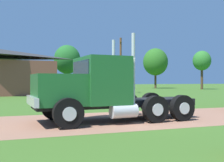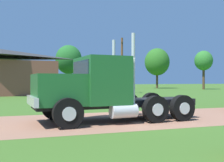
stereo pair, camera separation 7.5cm
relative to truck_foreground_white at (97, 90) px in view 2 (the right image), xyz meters
The scene contains 8 objects.
ground_plane 2.02m from the truck_foreground_white, ahead, with size 200.00×200.00×0.00m, color #406924.
dirt_track 2.02m from the truck_foreground_white, ahead, with size 120.00×5.31×0.01m, color #A06D54.
truck_foreground_white is the anchor object (origin of this frame).
shed_building 22.85m from the truck_foreground_white, 102.09° to the left, with size 12.75×7.28×5.15m.
utility_pole_near 23.96m from the truck_foreground_white, 66.37° to the left, with size 0.90×2.11×7.05m.
tree_mid 29.60m from the truck_foreground_white, 82.04° to the left, with size 3.82×3.82×6.78m.
tree_right 47.26m from the truck_foreground_white, 58.62° to the left, with size 5.14×5.14×8.34m.
tree_far_right 43.22m from the truck_foreground_white, 46.96° to the left, with size 3.30×3.30×7.11m.
Camera 2 is at (-4.57, -10.70, 1.64)m, focal length 43.89 mm.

